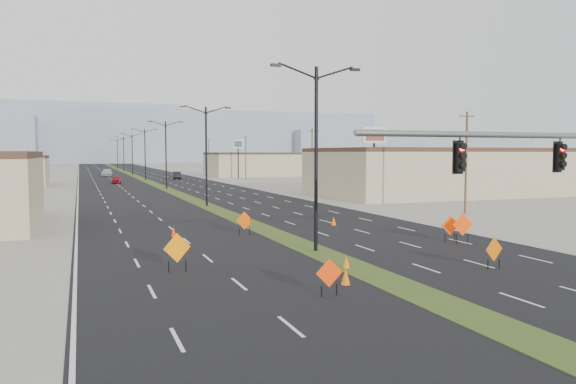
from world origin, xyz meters
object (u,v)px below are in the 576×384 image
object	(u,v)px
streetlight_6	(117,153)
construction_sign_1	(329,274)
pole_sign_east_far	(238,147)
cone_2	(334,221)
cone_1	(346,262)
car_left	(116,180)
pole_sign_east_near	(374,141)
construction_sign_3	(494,251)
construction_sign_5	(450,226)
cone_3	(174,232)
construction_sign_2	(244,221)
streetlight_2	(166,153)
construction_sign_4	(463,225)
cone_0	(346,277)
streetlight_5	(124,153)
streetlight_0	(316,152)
car_mid	(177,175)
streetlight_1	(206,153)
streetlight_4	(132,153)
streetlight_3	(145,153)
car_far	(107,173)
construction_sign_0	(177,249)

from	to	relation	value
streetlight_6	construction_sign_1	world-z (taller)	streetlight_6
pole_sign_east_far	cone_2	bearing A→B (deg)	-120.78
streetlight_6	cone_1	size ratio (longest dim) A/B	16.18
car_left	pole_sign_east_near	size ratio (longest dim) A/B	0.47
construction_sign_3	pole_sign_east_far	xyz separation A→B (m)	(13.54, 93.92, 5.67)
construction_sign_5	cone_3	world-z (taller)	construction_sign_5
streetlight_6	construction_sign_2	xyz separation A→B (m)	(-2.00, -160.84, -4.50)
streetlight_2	construction_sign_3	distance (m)	63.62
construction_sign_3	construction_sign_4	xyz separation A→B (m)	(3.43, 6.72, 0.20)
cone_0	cone_3	bearing A→B (deg)	105.95
streetlight_5	car_left	distance (m)	65.41
car_left	streetlight_5	bearing A→B (deg)	87.86
streetlight_5	construction_sign_3	world-z (taller)	streetlight_5
construction_sign_5	car_left	bearing A→B (deg)	106.14
streetlight_0	car_mid	size ratio (longest dim) A/B	2.18
streetlight_1	construction_sign_1	world-z (taller)	streetlight_1
streetlight_4	cone_2	xyz separation A→B (m)	(5.59, -102.33, -5.09)
streetlight_3	streetlight_6	size ratio (longest dim) A/B	1.00
car_mid	construction_sign_4	world-z (taller)	construction_sign_4
car_far	pole_sign_east_near	size ratio (longest dim) A/B	0.69
streetlight_1	construction_sign_0	distance (m)	32.03
car_far	construction_sign_5	bearing A→B (deg)	-76.50
construction_sign_3	pole_sign_east_near	size ratio (longest dim) A/B	0.18
car_left	cone_3	world-z (taller)	car_left
cone_3	pole_sign_east_far	xyz separation A→B (m)	(25.86, 78.55, 6.24)
car_left	construction_sign_3	world-z (taller)	construction_sign_3
streetlight_4	construction_sign_5	xyz separation A→B (m)	(8.95, -111.76, -4.47)
streetlight_5	construction_sign_1	world-z (taller)	streetlight_5
streetlight_1	pole_sign_east_far	xyz separation A→B (m)	(19.43, 58.74, 1.13)
car_far	streetlight_2	bearing A→B (deg)	-77.72
construction_sign_4	car_mid	bearing A→B (deg)	93.38
streetlight_2	cone_2	xyz separation A→B (m)	(5.59, -46.33, -5.09)
pole_sign_east_far	pole_sign_east_near	bearing A→B (deg)	-111.07
car_left	streetlight_2	bearing A→B (deg)	-69.32
streetlight_1	streetlight_3	world-z (taller)	same
car_left	construction_sign_5	world-z (taller)	construction_sign_5
streetlight_2	construction_sign_2	bearing A→B (deg)	-92.35
streetlight_1	streetlight_3	size ratio (longest dim) A/B	1.00
streetlight_6	cone_3	world-z (taller)	streetlight_6
streetlight_2	car_left	bearing A→B (deg)	107.53
cone_2	construction_sign_5	bearing A→B (deg)	-70.41
construction_sign_1	cone_3	world-z (taller)	construction_sign_1
streetlight_1	car_far	world-z (taller)	streetlight_1
construction_sign_3	cone_3	bearing A→B (deg)	117.73
construction_sign_5	construction_sign_1	bearing A→B (deg)	-138.20
construction_sign_2	pole_sign_east_near	size ratio (longest dim) A/B	0.19
streetlight_5	car_far	distance (m)	33.17
car_far	cone_2	xyz separation A→B (m)	(11.73, -98.05, -0.49)
cone_0	pole_sign_east_far	distance (m)	96.90
streetlight_1	streetlight_6	size ratio (longest dim) A/B	1.00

